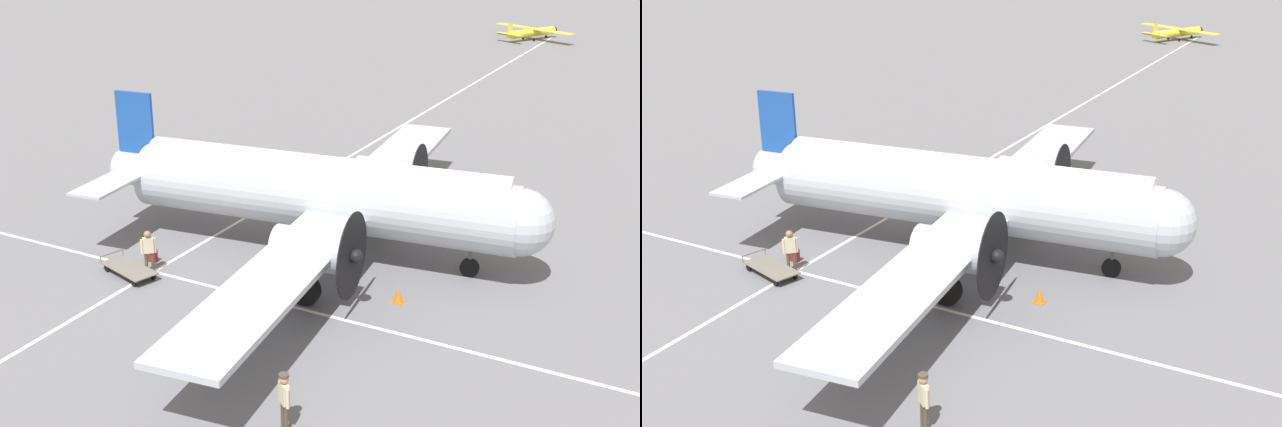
{
  "view_description": "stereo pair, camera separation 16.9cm",
  "coord_description": "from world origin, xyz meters",
  "views": [
    {
      "loc": [
        -13.41,
        25.2,
        12.63
      ],
      "look_at": [
        0.0,
        0.0,
        1.64
      ],
      "focal_mm": 45.0,
      "sensor_mm": 36.0,
      "label": 1
    },
    {
      "loc": [
        -13.55,
        25.12,
        12.63
      ],
      "look_at": [
        0.0,
        0.0,
        1.64
      ],
      "focal_mm": 45.0,
      "sensor_mm": 36.0,
      "label": 2
    }
  ],
  "objects": [
    {
      "name": "baggage_cart",
      "position": [
        5.2,
        5.07,
        0.28
      ],
      "size": [
        2.53,
        1.64,
        0.56
      ],
      "rotation": [
        0.0,
        0.0,
        2.85
      ],
      "color": "#6B665B",
      "rests_on": "ground_plane"
    },
    {
      "name": "traffic_cone",
      "position": [
        -4.3,
        2.42,
        0.25
      ],
      "size": [
        0.4,
        0.4,
        0.53
      ],
      "color": "orange",
      "rests_on": "ground_plane"
    },
    {
      "name": "crew_foreground",
      "position": [
        -4.47,
        10.34,
        1.03
      ],
      "size": [
        0.46,
        0.38,
        1.63
      ],
      "rotation": [
        0.0,
        0.0,
        2.49
      ],
      "color": "#473D2D",
      "rests_on": "ground_plane"
    },
    {
      "name": "ground_plane",
      "position": [
        0.0,
        0.0,
        0.0
      ],
      "size": [
        300.0,
        300.0,
        0.0
      ],
      "primitive_type": "plane",
      "color": "slate"
    },
    {
      "name": "light_aircraft_taxiing",
      "position": [
        6.0,
        -56.81,
        0.79
      ],
      "size": [
        8.92,
        6.99,
        1.87
      ],
      "rotation": [
        0.0,
        0.0,
        4.23
      ],
      "color": "yellow",
      "rests_on": "ground_plane"
    },
    {
      "name": "passenger_boarding",
      "position": [
        4.68,
        4.52,
        1.01
      ],
      "size": [
        0.43,
        0.42,
        1.65
      ],
      "rotation": [
        0.0,
        0.0,
        3.92
      ],
      "color": "#473D2D",
      "rests_on": "ground_plane"
    },
    {
      "name": "airliner_main",
      "position": [
        -0.41,
        -0.05,
        2.49
      ],
      "size": [
        17.59,
        24.85,
        5.7
      ],
      "rotation": [
        0.0,
        0.0,
        3.26
      ],
      "color": "#ADB2BC",
      "rests_on": "ground_plane"
    },
    {
      "name": "apron_line_northsouth",
      "position": [
        4.62,
        0.0,
        0.0
      ],
      "size": [
        0.16,
        120.0,
        0.01
      ],
      "color": "silver",
      "rests_on": "ground_plane"
    },
    {
      "name": "suitcase_near_door",
      "position": [
        5.28,
        3.71,
        0.26
      ],
      "size": [
        0.49,
        0.18,
        0.56
      ],
      "color": "maroon",
      "rests_on": "ground_plane"
    },
    {
      "name": "apron_line_eastwest",
      "position": [
        0.0,
        4.41,
        0.0
      ],
      "size": [
        120.0,
        0.16,
        0.01
      ],
      "color": "silver",
      "rests_on": "ground_plane"
    }
  ]
}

